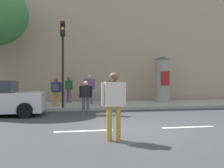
{
  "coord_description": "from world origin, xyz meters",
  "views": [
    {
      "loc": [
        -2.2,
        -7.5,
        1.55
      ],
      "look_at": [
        -0.48,
        2.0,
        1.41
      ],
      "focal_mm": 39.33,
      "sensor_mm": 36.0,
      "label": 1
    }
  ],
  "objects": [
    {
      "name": "pedestrian_in_light_jacket",
      "position": [
        -2.13,
        8.2,
        1.1
      ],
      "size": [
        0.48,
        0.43,
        1.63
      ],
      "color": "#724C84",
      "rests_on": "sidewalk_curb"
    },
    {
      "name": "ground_plane",
      "position": [
        0.0,
        0.0,
        0.0
      ],
      "size": [
        80.0,
        80.0,
        0.0
      ],
      "primitive_type": "plane",
      "color": "#38383A"
    },
    {
      "name": "pedestrian_tallest",
      "position": [
        -0.91,
        7.22,
        1.19
      ],
      "size": [
        0.66,
        0.27,
        1.75
      ],
      "color": "#724C84",
      "rests_on": "sidewalk_curb"
    },
    {
      "name": "sidewalk_curb",
      "position": [
        0.0,
        7.0,
        0.07
      ],
      "size": [
        36.0,
        4.0,
        0.15
      ],
      "primitive_type": "cube",
      "color": "#9E9B93",
      "rests_on": "ground_plane"
    },
    {
      "name": "traffic_light",
      "position": [
        -2.44,
        5.24,
        3.09
      ],
      "size": [
        0.24,
        0.45,
        4.38
      ],
      "color": "black",
      "rests_on": "sidewalk_curb"
    },
    {
      "name": "pedestrian_in_dark_shirt",
      "position": [
        -2.82,
        6.09,
        1.05
      ],
      "size": [
        0.57,
        0.44,
        1.53
      ],
      "color": "#B78C33",
      "rests_on": "sidewalk_curb"
    },
    {
      "name": "poster_column",
      "position": [
        3.95,
        7.81,
        1.66
      ],
      "size": [
        1.09,
        1.09,
        2.99
      ],
      "color": "gray",
      "rests_on": "sidewalk_curb"
    },
    {
      "name": "building_backdrop",
      "position": [
        0.0,
        12.0,
        4.66
      ],
      "size": [
        36.0,
        5.0,
        9.33
      ],
      "primitive_type": "cube",
      "color": "tan",
      "rests_on": "ground_plane"
    },
    {
      "name": "pedestrian_with_bag",
      "position": [
        0.23,
        5.89,
        1.21
      ],
      "size": [
        0.5,
        0.61,
        1.75
      ],
      "color": "#1E5938",
      "rests_on": "sidewalk_curb"
    },
    {
      "name": "lane_markings",
      "position": [
        -0.0,
        0.0,
        0.0
      ],
      "size": [
        25.8,
        0.16,
        0.01
      ],
      "color": "silver",
      "rests_on": "ground_plane"
    },
    {
      "name": "pedestrian_with_backpack",
      "position": [
        -1.38,
        3.71,
        0.9
      ],
      "size": [
        0.6,
        0.4,
        1.52
      ],
      "color": "#4C4C51",
      "rests_on": "ground_plane"
    },
    {
      "name": "pedestrian_in_red_top",
      "position": [
        -1.04,
        -1.31,
        1.05
      ],
      "size": [
        0.65,
        0.4,
        1.75
      ],
      "color": "#B78C33",
      "rests_on": "ground_plane"
    }
  ]
}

